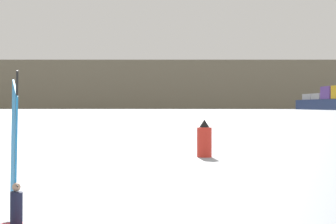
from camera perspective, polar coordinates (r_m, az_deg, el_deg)
windsurfer at (r=19.06m, az=-12.20°, el=-5.86°), size 1.64×3.69×4.26m
distant_headland at (r=942.06m, az=-2.08°, el=1.96°), size 1395.47×402.45×54.68m
channel_buoy at (r=44.71m, az=2.95°, el=-2.27°), size 0.93×0.93×2.38m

